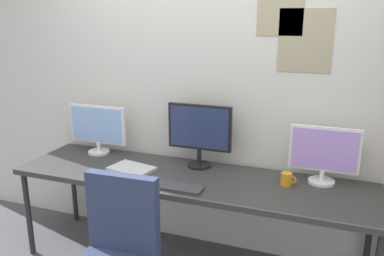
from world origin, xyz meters
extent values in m
cube|color=silver|center=(0.00, 1.02, 1.30)|extent=(5.01, 0.10, 2.60)
cube|color=tan|center=(0.53, 0.97, 1.95)|extent=(0.32, 0.01, 0.45)
cube|color=tan|center=(0.71, 0.97, 1.69)|extent=(0.37, 0.01, 0.43)
cube|color=#333333|center=(0.00, 0.60, 0.72)|extent=(2.61, 0.68, 0.04)
cylinder|color=#262628|center=(-1.25, 0.31, 0.35)|extent=(0.04, 0.04, 0.70)
cylinder|color=#262628|center=(-1.25, 0.89, 0.35)|extent=(0.04, 0.04, 0.70)
cylinder|color=#262628|center=(1.25, 0.89, 0.35)|extent=(0.04, 0.04, 0.70)
cube|color=navy|center=(-0.16, -0.07, 0.75)|extent=(0.44, 0.09, 0.48)
cylinder|color=silver|center=(-0.90, 0.81, 0.75)|extent=(0.18, 0.18, 0.02)
cylinder|color=silver|center=(-0.90, 0.81, 0.80)|extent=(0.03, 0.03, 0.07)
cube|color=silver|center=(-0.90, 0.81, 0.99)|extent=(0.51, 0.03, 0.32)
cube|color=#8CB2F2|center=(-0.90, 0.80, 0.99)|extent=(0.47, 0.01, 0.28)
cylinder|color=black|center=(0.00, 0.81, 0.75)|extent=(0.18, 0.18, 0.02)
cylinder|color=black|center=(0.00, 0.81, 0.82)|extent=(0.03, 0.03, 0.12)
cube|color=black|center=(0.00, 0.81, 1.05)|extent=(0.50, 0.03, 0.35)
cube|color=navy|center=(0.00, 0.80, 1.05)|extent=(0.46, 0.01, 0.31)
cylinder|color=silver|center=(0.90, 0.81, 0.75)|extent=(0.18, 0.18, 0.02)
cylinder|color=silver|center=(0.90, 0.81, 0.79)|extent=(0.03, 0.03, 0.07)
cube|color=silver|center=(0.90, 0.81, 0.99)|extent=(0.47, 0.03, 0.31)
cube|color=#B28CE5|center=(0.90, 0.80, 0.99)|extent=(0.43, 0.01, 0.28)
cube|color=#38383D|center=(0.00, 0.37, 0.75)|extent=(0.34, 0.13, 0.02)
ellipsoid|color=silver|center=(-0.24, 0.40, 0.76)|extent=(0.06, 0.10, 0.03)
cube|color=silver|center=(-0.45, 0.55, 0.75)|extent=(0.36, 0.28, 0.02)
cylinder|color=orange|center=(0.67, 0.68, 0.79)|extent=(0.08, 0.08, 0.09)
torus|color=orange|center=(0.71, 0.68, 0.79)|extent=(0.06, 0.01, 0.06)
camera|label=1|loc=(0.94, -1.88, 1.85)|focal=36.96mm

